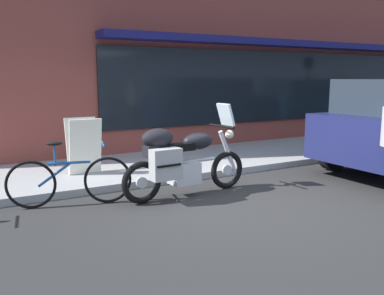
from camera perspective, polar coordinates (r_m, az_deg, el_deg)
ground_plane at (r=6.17m, az=5.61°, el=-7.28°), size 80.00×80.00×0.00m
storefront_building at (r=13.46m, az=19.96°, el=17.05°), size 21.21×0.90×7.49m
touring_motorcycle at (r=6.17m, az=-1.56°, el=-1.52°), size 2.15×0.74×1.39m
parked_bicycle at (r=6.06m, az=-16.47°, el=-4.32°), size 1.67×0.58×0.93m
sandwich_board_sign at (r=7.46m, az=-14.66°, el=0.21°), size 0.55×0.42×0.97m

